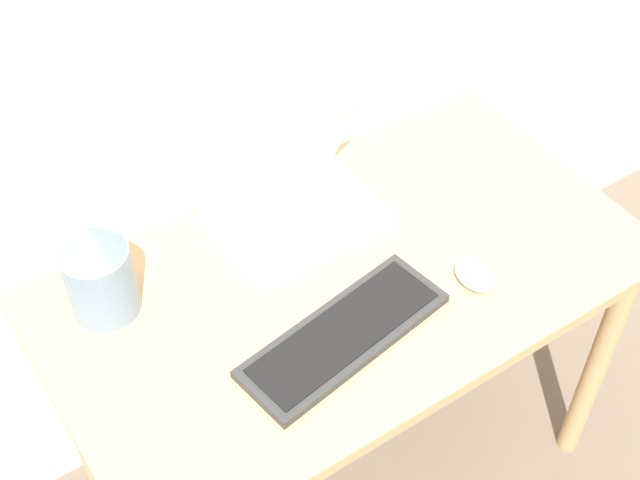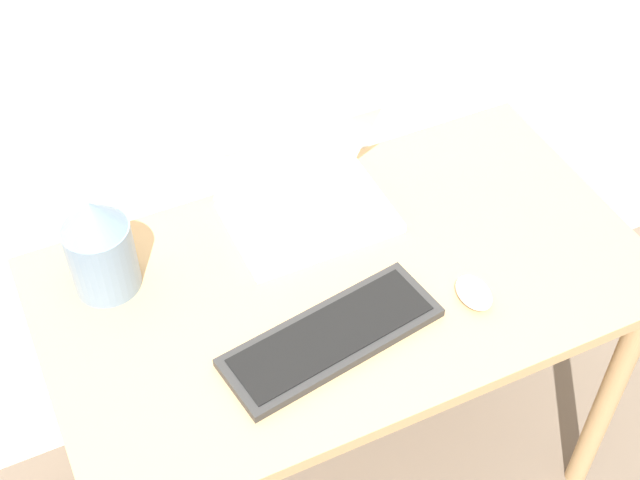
{
  "view_description": "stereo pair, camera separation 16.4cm",
  "coord_description": "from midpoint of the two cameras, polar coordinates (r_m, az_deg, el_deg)",
  "views": [
    {
      "loc": [
        -0.66,
        -0.59,
        2.04
      ],
      "look_at": [
        -0.04,
        0.35,
        0.84
      ],
      "focal_mm": 50.0,
      "sensor_mm": 36.0,
      "label": 1
    },
    {
      "loc": [
        -0.52,
        -0.67,
        2.04
      ],
      "look_at": [
        -0.04,
        0.35,
        0.84
      ],
      "focal_mm": 50.0,
      "sensor_mm": 36.0,
      "label": 2
    }
  ],
  "objects": [
    {
      "name": "keyboard",
      "position": [
        1.61,
        -1.39,
        -6.25
      ],
      "size": [
        0.43,
        0.21,
        0.02
      ],
      "color": "#2D2D2D",
      "rests_on": "desk"
    },
    {
      "name": "mouse",
      "position": [
        1.7,
        7.14,
        -2.42
      ],
      "size": [
        0.06,
        0.09,
        0.04
      ],
      "color": "silver",
      "rests_on": "desk"
    },
    {
      "name": "laptop",
      "position": [
        1.79,
        -4.38,
        2.69
      ],
      "size": [
        0.32,
        0.24,
        0.23
      ],
      "color": "white",
      "rests_on": "desk"
    },
    {
      "name": "desk",
      "position": [
        1.79,
        -0.99,
        -4.54
      ],
      "size": [
        1.16,
        0.65,
        0.74
      ],
      "color": "tan",
      "rests_on": "ground_plane"
    },
    {
      "name": "vase",
      "position": [
        1.65,
        -16.86,
        -1.99
      ],
      "size": [
        0.13,
        0.13,
        0.22
      ],
      "color": "slate",
      "rests_on": "desk"
    }
  ]
}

